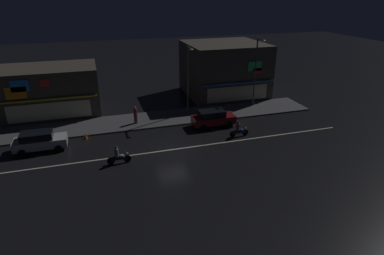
# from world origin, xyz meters

# --- Properties ---
(ground_plane) EXTENTS (140.00, 140.00, 0.00)m
(ground_plane) POSITION_xyz_m (0.00, 0.00, 0.00)
(ground_plane) COLOR black
(lane_divider_stripe) EXTENTS (33.31, 0.16, 0.01)m
(lane_divider_stripe) POSITION_xyz_m (0.00, 0.00, 0.01)
(lane_divider_stripe) COLOR beige
(lane_divider_stripe) RESTS_ON ground
(sidewalk_far) EXTENTS (35.06, 4.57, 0.14)m
(sidewalk_far) POSITION_xyz_m (0.00, 7.38, 0.07)
(sidewalk_far) COLOR #4C4C4F
(sidewalk_far) RESTS_ON ground
(storefront_left_block) EXTENTS (9.68, 9.13, 6.64)m
(storefront_left_block) POSITION_xyz_m (10.52, 14.15, 3.32)
(storefront_left_block) COLOR #4C443A
(storefront_left_block) RESTS_ON ground
(storefront_center_block) EXTENTS (10.12, 6.71, 5.21)m
(storefront_center_block) POSITION_xyz_m (-10.52, 12.93, 2.60)
(storefront_center_block) COLOR #4C443A
(storefront_center_block) RESTS_ON ground
(streetlamp_west) EXTENTS (0.44, 1.64, 7.36)m
(streetlamp_west) POSITION_xyz_m (3.78, 7.83, 4.46)
(streetlamp_west) COLOR #47494C
(streetlamp_west) RESTS_ON sidewalk_far
(streetlamp_mid) EXTENTS (0.44, 1.64, 7.87)m
(streetlamp_mid) POSITION_xyz_m (11.88, 8.00, 4.73)
(streetlamp_mid) COLOR #47494C
(streetlamp_mid) RESTS_ON sidewalk_far
(pedestrian_on_sidewalk) EXTENTS (0.38, 0.38, 1.79)m
(pedestrian_on_sidewalk) POSITION_xyz_m (-2.17, 6.76, 0.97)
(pedestrian_on_sidewalk) COLOR brown
(pedestrian_on_sidewalk) RESTS_ON sidewalk_far
(parked_car_near_kerb) EXTENTS (4.30, 1.98, 1.67)m
(parked_car_near_kerb) POSITION_xyz_m (-10.88, 3.36, 0.87)
(parked_car_near_kerb) COLOR silver
(parked_car_near_kerb) RESTS_ON ground
(parked_car_trailing) EXTENTS (4.30, 1.98, 1.67)m
(parked_car_trailing) POSITION_xyz_m (5.23, 4.00, 0.87)
(parked_car_trailing) COLOR maroon
(parked_car_trailing) RESTS_ON ground
(motorcycle_lead) EXTENTS (1.90, 0.60, 1.52)m
(motorcycle_lead) POSITION_xyz_m (6.65, 0.90, 0.63)
(motorcycle_lead) COLOR black
(motorcycle_lead) RESTS_ON ground
(motorcycle_following) EXTENTS (1.90, 0.60, 1.52)m
(motorcycle_following) POSITION_xyz_m (-4.68, -1.03, 0.63)
(motorcycle_following) COLOR black
(motorcycle_following) RESTS_ON ground
(traffic_cone) EXTENTS (0.36, 0.36, 0.55)m
(traffic_cone) POSITION_xyz_m (-7.17, 4.64, 0.28)
(traffic_cone) COLOR orange
(traffic_cone) RESTS_ON ground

